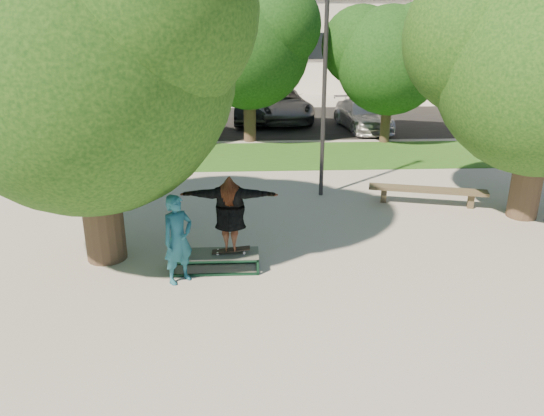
{
  "coord_description": "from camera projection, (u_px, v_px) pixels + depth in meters",
  "views": [
    {
      "loc": [
        -1.14,
        -9.58,
        5.03
      ],
      "look_at": [
        -0.64,
        0.6,
        1.25
      ],
      "focal_mm": 35.0,
      "sensor_mm": 36.0,
      "label": 1
    }
  ],
  "objects": [
    {
      "name": "asphalt_strip",
      "position": [
        270.0,
        122.0,
        25.76
      ],
      "size": [
        40.0,
        8.0,
        0.01
      ],
      "primitive_type": "cube",
      "color": "black",
      "rests_on": "ground"
    },
    {
      "name": "car_silver_a",
      "position": [
        108.0,
        109.0,
        25.15
      ],
      "size": [
        1.97,
        4.21,
        1.39
      ],
      "primitive_type": "imported",
      "rotation": [
        0.0,
        0.0,
        0.08
      ],
      "color": "#BBBCC0",
      "rests_on": "asphalt_strip"
    },
    {
      "name": "grass_strip",
      "position": [
        304.0,
        155.0,
        19.71
      ],
      "size": [
        30.0,
        4.0,
        0.02
      ],
      "primitive_type": "cube",
      "color": "#294F16",
      "rests_on": "ground"
    },
    {
      "name": "bystander",
      "position": [
        178.0,
        239.0,
        10.24
      ],
      "size": [
        0.78,
        0.76,
        1.8
      ],
      "primitive_type": "imported",
      "rotation": [
        0.0,
        0.0,
        0.72
      ],
      "color": "#1B586A",
      "rests_on": "ground"
    },
    {
      "name": "lamppost",
      "position": [
        324.0,
        85.0,
        14.41
      ],
      "size": [
        0.25,
        0.15,
        6.11
      ],
      "color": "#2D2D30",
      "rests_on": "ground"
    },
    {
      "name": "tree_left",
      "position": [
        79.0,
        46.0,
        10.07
      ],
      "size": [
        6.96,
        5.95,
        7.12
      ],
      "color": "#38281E",
      "rests_on": "ground"
    },
    {
      "name": "ground",
      "position": [
        305.0,
        275.0,
        10.78
      ],
      "size": [
        120.0,
        120.0,
        0.0
      ],
      "primitive_type": "plane",
      "color": "gray",
      "rests_on": "ground"
    },
    {
      "name": "bg_tree_mid",
      "position": [
        247.0,
        39.0,
        20.64
      ],
      "size": [
        5.76,
        4.92,
        6.24
      ],
      "color": "#38281E",
      "rests_on": "ground"
    },
    {
      "name": "tree_right",
      "position": [
        544.0,
        54.0,
        12.51
      ],
      "size": [
        6.24,
        5.33,
        6.51
      ],
      "color": "#38281E",
      "rests_on": "ground"
    },
    {
      "name": "bg_tree_left",
      "position": [
        98.0,
        49.0,
        19.54
      ],
      "size": [
        5.28,
        4.51,
        5.77
      ],
      "color": "#38281E",
      "rests_on": "ground"
    },
    {
      "name": "car_dark",
      "position": [
        251.0,
        108.0,
        25.42
      ],
      "size": [
        1.54,
        4.14,
        1.35
      ],
      "primitive_type": "imported",
      "rotation": [
        0.0,
        0.0,
        -0.03
      ],
      "color": "black",
      "rests_on": "asphalt_strip"
    },
    {
      "name": "bench",
      "position": [
        427.0,
        191.0,
        14.54
      ],
      "size": [
        3.17,
        1.2,
        0.49
      ],
      "rotation": [
        0.0,
        0.0,
        -0.25
      ],
      "color": "brown",
      "rests_on": "ground"
    },
    {
      "name": "car_silver_b",
      "position": [
        363.0,
        115.0,
        23.96
      ],
      "size": [
        2.31,
        4.6,
        1.28
      ],
      "primitive_type": "imported",
      "rotation": [
        0.0,
        0.0,
        0.12
      ],
      "color": "silver",
      "rests_on": "asphalt_strip"
    },
    {
      "name": "car_grey",
      "position": [
        279.0,
        104.0,
        25.97
      ],
      "size": [
        3.18,
        5.9,
        1.57
      ],
      "primitive_type": "imported",
      "rotation": [
        0.0,
        0.0,
        0.1
      ],
      "color": "slate",
      "rests_on": "asphalt_strip"
    },
    {
      "name": "skater_rig",
      "position": [
        230.0,
        214.0,
        10.58
      ],
      "size": [
        1.97,
        0.69,
        1.65
      ],
      "rotation": [
        0.0,
        0.0,
        3.06
      ],
      "color": "white",
      "rests_on": "grind_box"
    },
    {
      "name": "bg_tree_right",
      "position": [
        389.0,
        54.0,
        20.59
      ],
      "size": [
        5.04,
        4.31,
        5.43
      ],
      "color": "#38281E",
      "rests_on": "ground"
    },
    {
      "name": "grind_box",
      "position": [
        215.0,
        261.0,
        10.93
      ],
      "size": [
        1.8,
        0.6,
        0.38
      ],
      "color": "#113322",
      "rests_on": "ground"
    }
  ]
}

